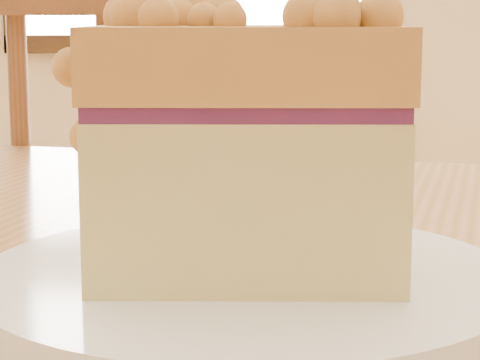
% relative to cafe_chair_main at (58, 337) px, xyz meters
% --- Properties ---
extents(cafe_chair_main, '(0.47, 0.47, 0.96)m').
position_rel_cafe_chair_main_xyz_m(cafe_chair_main, '(0.00, 0.00, 0.00)').
color(cafe_chair_main, brown).
rests_on(cafe_chair_main, ground).
extents(plate, '(0.25, 0.25, 0.02)m').
position_rel_cafe_chair_main_xyz_m(plate, '(0.17, -0.74, 0.28)').
color(plate, white).
rests_on(plate, cafe_table_main).
extents(cake_slice, '(0.15, 0.11, 0.13)m').
position_rel_cafe_chair_main_xyz_m(cake_slice, '(0.16, -0.74, 0.35)').
color(cake_slice, tan).
rests_on(cake_slice, plate).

